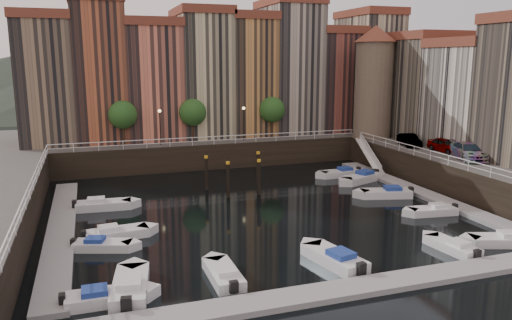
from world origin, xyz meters
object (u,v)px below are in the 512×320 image
object	(u,v)px
boat_left_0	(104,297)
car_a	(446,146)
corner_tower	(374,80)
boat_left_2	(115,233)
gangway	(369,154)
car_b	(409,141)
car_c	(468,152)
boat_left_1	(101,245)
mooring_pilings	(238,175)

from	to	relation	value
boat_left_0	car_a	world-z (taller)	car_a
corner_tower	boat_left_2	world-z (taller)	corner_tower
boat_left_2	gangway	bearing A→B (deg)	19.55
car_b	car_c	world-z (taller)	car_c
corner_tower	boat_left_1	xyz separation A→B (m)	(-33.40, -20.46, -9.88)
gangway	car_a	bearing A→B (deg)	-56.23
car_c	car_b	bearing A→B (deg)	115.06
corner_tower	boat_left_2	distance (m)	38.55
boat_left_0	boat_left_1	distance (m)	8.04
gangway	car_c	size ratio (longest dim) A/B	1.51
boat_left_2	car_b	xyz separation A→B (m)	(32.91, 11.31, 3.33)
gangway	mooring_pilings	size ratio (longest dim) A/B	1.40
gangway	boat_left_2	size ratio (longest dim) A/B	1.74
mooring_pilings	car_a	xyz separation A→B (m)	(22.06, -2.82, 2.12)
mooring_pilings	car_b	xyz separation A→B (m)	(20.72, 1.66, 2.04)
car_b	gangway	bearing A→B (deg)	156.28
mooring_pilings	car_a	bearing A→B (deg)	-7.27
boat_left_1	corner_tower	bearing A→B (deg)	50.28
car_b	mooring_pilings	bearing A→B (deg)	-161.34
mooring_pilings	car_a	distance (m)	22.34
boat_left_0	car_a	xyz separation A→B (m)	(35.39, 16.85, 3.42)
car_b	car_c	distance (m)	8.26
boat_left_1	boat_left_0	bearing A→B (deg)	-72.00
gangway	mooring_pilings	bearing A→B (deg)	-165.93
car_a	boat_left_0	bearing A→B (deg)	-153.71
corner_tower	boat_left_0	world-z (taller)	corner_tower
car_a	car_b	distance (m)	4.68
boat_left_0	car_b	distance (m)	40.32
car_a	boat_left_2	bearing A→B (deg)	-167.89
boat_left_0	boat_left_1	world-z (taller)	boat_left_0
gangway	boat_left_2	bearing A→B (deg)	-154.63
boat_left_1	car_a	bearing A→B (deg)	32.81
boat_left_0	car_b	xyz separation A→B (m)	(34.05, 21.33, 3.35)
mooring_pilings	boat_left_0	xyz separation A→B (m)	(-13.33, -19.67, -1.31)
car_a	car_b	bearing A→B (deg)	107.46
car_a	gangway	bearing A→B (deg)	124.60
car_a	car_c	distance (m)	3.75
gangway	car_c	world-z (taller)	car_c
gangway	boat_left_0	distance (m)	38.93
boat_left_1	car_b	xyz separation A→B (m)	(33.94, 13.30, 3.38)
mooring_pilings	boat_left_2	world-z (taller)	mooring_pilings
gangway	car_b	xyz separation A→B (m)	(3.44, -2.67, 1.78)
gangway	car_a	xyz separation A→B (m)	(4.78, -7.15, 1.85)
car_a	car_c	size ratio (longest dim) A/B	0.82
mooring_pilings	car_c	distance (m)	22.73
corner_tower	car_a	world-z (taller)	corner_tower
gangway	corner_tower	bearing A→B (deg)	57.20
boat_left_1	car_a	xyz separation A→B (m)	(35.28, 8.82, 3.45)
mooring_pilings	boat_left_1	xyz separation A→B (m)	(-13.22, -11.63, -1.33)
gangway	boat_left_2	distance (m)	32.65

